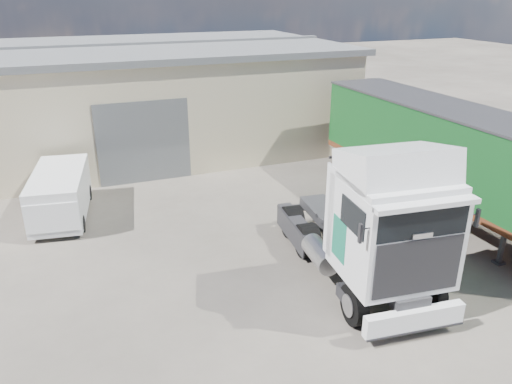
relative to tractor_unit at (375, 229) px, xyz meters
name	(u,v)px	position (x,y,z in m)	size (l,w,h in m)	color
ground	(277,288)	(-2.41, 1.07, -1.94)	(120.00, 120.00, 0.00)	#2A2822
warehouse	(43,102)	(-8.41, 17.07, 0.73)	(30.60, 12.60, 5.42)	beige
brick_boundary_wall	(454,147)	(9.09, 7.07, -0.69)	(0.35, 26.00, 2.50)	brown
tractor_unit	(375,229)	(0.00, 0.00, 0.00)	(3.28, 7.13, 4.60)	black
box_trailer	(443,149)	(5.45, 3.83, 0.57)	(2.90, 12.40, 4.10)	#2D2D30
panel_van	(60,196)	(-8.03, 8.25, -1.02)	(2.38, 4.55, 1.77)	black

